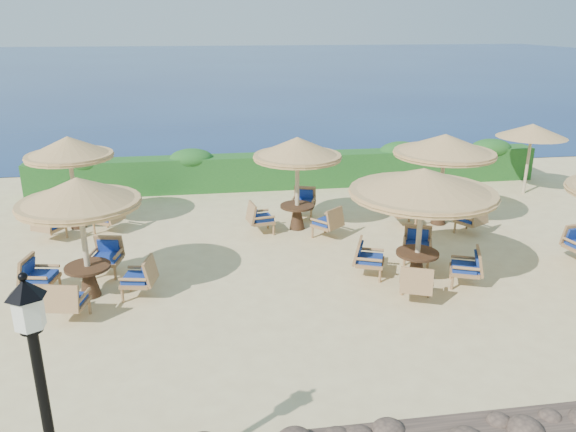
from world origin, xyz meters
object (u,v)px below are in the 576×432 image
Objects in this scene: cafe_set_3 at (71,170)px; cafe_set_4 at (297,167)px; cafe_set_0 at (82,220)px; lamp_post at (49,431)px; cafe_set_1 at (422,201)px; cafe_set_5 at (444,159)px; extra_parasol at (532,131)px.

cafe_set_3 is 6.30m from cafe_set_4.
lamp_post is at bearing -82.55° from cafe_set_0.
cafe_set_1 is 1.12× the size of cafe_set_5.
cafe_set_5 is at bearing 48.43° from lamp_post.
lamp_post is 6.34m from cafe_set_0.
cafe_set_1 is at bearing -119.77° from cafe_set_5.
cafe_set_1 is (6.40, 5.95, 0.37)m from lamp_post.
lamp_post is 10.63m from cafe_set_4.
lamp_post reaches higher than cafe_set_4.
lamp_post is 12.73m from cafe_set_5.
cafe_set_4 is (-8.32, -2.28, -0.35)m from extra_parasol.
cafe_set_3 and cafe_set_5 have the same top height.
cafe_set_1 is (7.22, -0.34, 0.18)m from cafe_set_0.
cafe_set_1 and cafe_set_4 have the same top height.
extra_parasol is 0.86× the size of cafe_set_3.
cafe_set_3 is at bearing 103.98° from cafe_set_0.
cafe_set_0 is at bearing 177.29° from cafe_set_1.
cafe_set_5 is (10.38, -1.24, 0.23)m from cafe_set_3.
cafe_set_5 reaches higher than extra_parasol.
extra_parasol is 0.88× the size of cafe_set_4.
cafe_set_3 is 1.02× the size of cafe_set_4.
cafe_set_0 and cafe_set_3 have the same top height.
cafe_set_3 is (-1.94, 10.76, 0.15)m from lamp_post.
lamp_post reaches higher than cafe_set_3.
cafe_set_4 is at bearing -164.69° from extra_parasol.
cafe_set_0 is (-13.42, -5.71, -0.43)m from extra_parasol.
cafe_set_1 is 9.63m from cafe_set_3.
cafe_set_0 is at bearing -76.02° from cafe_set_3.
cafe_set_4 is (-2.12, 3.78, -0.10)m from cafe_set_1.
cafe_set_0 is 0.89× the size of cafe_set_1.
cafe_set_3 reaches higher than extra_parasol.
cafe_set_4 is at bearing 66.24° from lamp_post.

